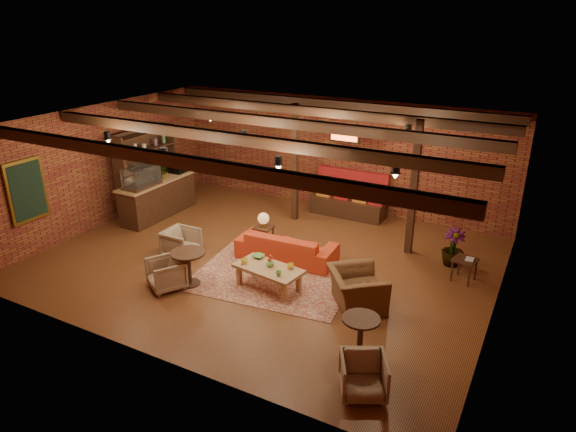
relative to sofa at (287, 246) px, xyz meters
The scene contains 29 objects.
floor 0.60m from the sofa, 148.70° to the right, with size 10.00×10.00×0.00m, color #411C10.
ceiling 2.90m from the sofa, 148.70° to the right, with size 10.00×8.00×0.02m, color black.
wall_back 3.97m from the sofa, 96.39° to the left, with size 10.00×0.02×3.20m, color maroon.
wall_front 4.46m from the sofa, 95.63° to the right, with size 10.00×0.02×3.20m, color maroon.
wall_left 5.57m from the sofa, behind, with size 0.02×8.00×3.20m, color maroon.
wall_right 4.76m from the sofa, ahead, with size 0.02×8.00×3.20m, color maroon.
ceiling_beams 2.79m from the sofa, 148.70° to the right, with size 9.80×6.40×0.22m, color black, non-canonical shape.
ceiling_pipe 2.88m from the sofa, 107.31° to the left, with size 0.12×0.12×9.60m, color black.
post_left 2.85m from the sofa, 113.49° to the left, with size 0.16×0.16×3.20m, color black.
post_right 3.21m from the sofa, 36.24° to the left, with size 0.16×0.16×3.20m, color black.
service_counter 4.60m from the sofa, behind, with size 0.80×2.50×1.60m, color black, non-canonical shape.
plant_counter 4.60m from the sofa, 167.93° to the left, with size 0.35×0.39×0.30m, color #337F33.
shelving_hutch 5.07m from the sofa, behind, with size 0.52×2.00×2.40m, color black, non-canonical shape.
chalkboard_menu 6.06m from the sofa, 154.47° to the right, with size 0.08×0.96×1.46m, color black.
banquette 3.30m from the sofa, 86.86° to the left, with size 2.10×0.70×1.00m, color maroon, non-canonical shape.
service_sign 3.49m from the sofa, 86.36° to the left, with size 0.86×0.06×0.30m, color #FD5419.
ceiling_spotlights 2.57m from the sofa, 148.70° to the right, with size 6.40×4.40×0.28m, color black, non-canonical shape.
rug 0.95m from the sofa, 79.92° to the right, with size 3.38×2.58×0.01m, color maroon.
sofa is the anchor object (origin of this frame).
coffee_table 1.38m from the sofa, 77.73° to the right, with size 1.51×0.91×0.74m.
side_table_lamp 0.98m from the sofa, 156.18° to the left, with size 0.43×0.43×0.88m.
round_table_left 2.37m from the sofa, 121.88° to the right, with size 0.73×0.73×0.76m.
armchair_a 2.49m from the sofa, 155.83° to the right, with size 0.72×0.67×0.74m, color #BCA892.
armchair_b 2.83m from the sofa, 124.00° to the right, with size 0.69×0.65×0.71m, color #BCA892.
armchair_right 2.44m from the sofa, 27.35° to the right, with size 1.12×0.73×0.98m, color brown.
side_table_book 3.93m from the sofa, 13.43° to the left, with size 0.55×0.55×0.54m.
round_table_right 3.82m from the sofa, 42.95° to the right, with size 0.63×0.63×0.74m.
armchair_far 4.67m from the sofa, 47.35° to the right, with size 0.68×0.64×0.70m, color #BCA892.
plant_tall 3.90m from the sofa, 24.20° to the left, with size 1.46×1.46×2.60m, color #4C7F4C.
Camera 1 is at (5.55, -9.21, 5.40)m, focal length 32.00 mm.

